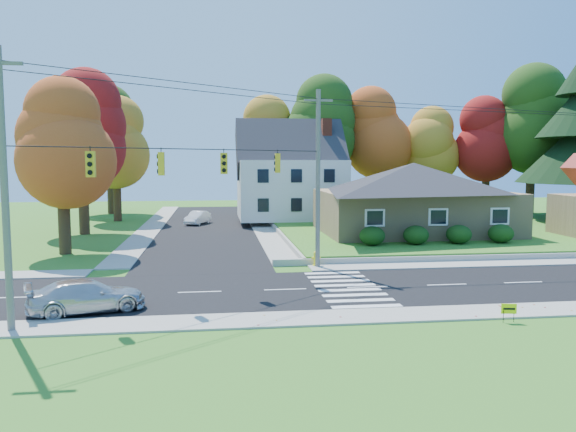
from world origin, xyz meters
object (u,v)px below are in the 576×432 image
Objects in this scene: ranch_house at (413,197)px; white_car at (198,218)px; silver_sedan at (87,296)px; fire_hydrant at (316,259)px.

white_car is at bearing 144.67° from ranch_house.
silver_sedan is at bearing -137.21° from ranch_house.
white_car reaches higher than fire_hydrant.
ranch_house is 14.45m from fire_hydrant.
white_car is 4.08× the size of fire_hydrant.
fire_hydrant is (7.42, -22.50, -0.20)m from white_car.
silver_sedan is 1.22× the size of white_car.
white_car is at bearing 108.24° from fire_hydrant.
white_car is (3.45, 30.90, -0.05)m from silver_sedan.
ranch_house is 20.94m from white_car.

